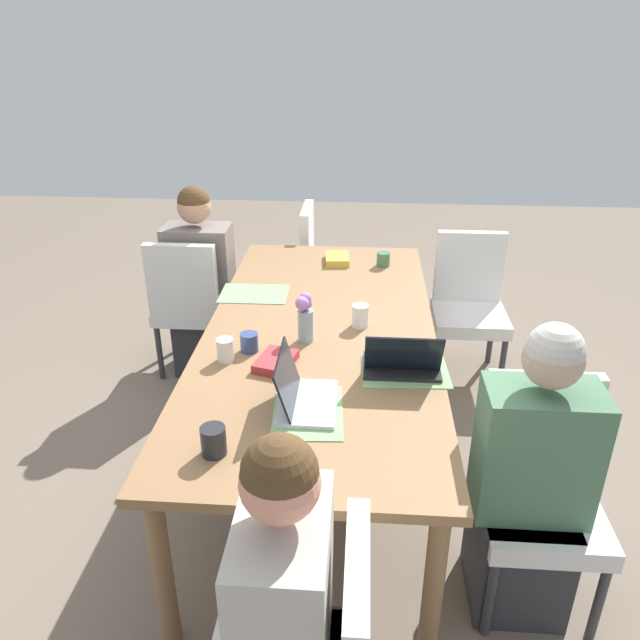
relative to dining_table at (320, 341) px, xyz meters
The scene contains 22 objects.
ground_plane 0.67m from the dining_table, ahead, with size 10.00×10.00×0.00m, color #756656.
dining_table is the anchor object (origin of this frame).
person_head_left_left_near 1.48m from the dining_table, behind, with size 0.40×0.36×1.19m.
chair_far_left_mid 1.19m from the dining_table, 47.18° to the left, with size 0.44×0.44×0.90m.
person_far_left_mid 1.20m from the dining_table, 42.58° to the left, with size 0.36×0.40×1.19m.
chair_near_left_far 1.16m from the dining_table, 130.32° to the right, with size 0.44×0.44×0.90m.
person_near_left_far 1.17m from the dining_table, 135.07° to the right, with size 0.36×0.40×1.19m.
chair_head_right_right_near 1.53m from the dining_table, ahead, with size 0.44×0.44×0.90m.
chair_near_right_mid 1.28m from the dining_table, 42.53° to the right, with size 0.44×0.44×0.90m.
flower_vase 0.24m from the dining_table, 154.34° to the left, with size 0.09×0.08×0.24m.
placemat_head_left_left_near 0.69m from the dining_table, behind, with size 0.36×0.26×0.00m, color #7FAD70.
placemat_far_left_mid 0.55m from the dining_table, 44.12° to the left, with size 0.36×0.26×0.00m, color #7FAD70.
placemat_near_left_far 0.54m from the dining_table, 133.91° to the right, with size 0.36×0.26×0.00m, color #7FAD70.
laptop_near_left_far 0.53m from the dining_table, 134.78° to the right, with size 0.22×0.32×0.20m.
laptop_head_left_left_near 0.65m from the dining_table, behind, with size 0.32×0.22×0.21m.
coffee_mug_near_left 1.00m from the dining_table, 163.14° to the left, with size 0.09×0.09×0.10m, color #232328.
coffee_mug_near_right 0.52m from the dining_table, 130.26° to the left, with size 0.07×0.07×0.10m, color white.
coffee_mug_centre_left 0.23m from the dining_table, 74.90° to the right, with size 0.08×0.08×0.11m, color white.
coffee_mug_centre_right 0.93m from the dining_table, 19.86° to the right, with size 0.08×0.08×0.08m, color #47704C.
coffee_mug_far_left 0.39m from the dining_table, 128.22° to the left, with size 0.08×0.08×0.09m, color #33477A.
book_red_cover 0.92m from the dining_table, ahead, with size 0.20×0.14×0.04m, color gold.
book_blue_cover 0.40m from the dining_table, 155.06° to the left, with size 0.20×0.14×0.04m, color #B73338.
Camera 1 is at (-2.61, -0.19, 2.06)m, focal length 34.67 mm.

